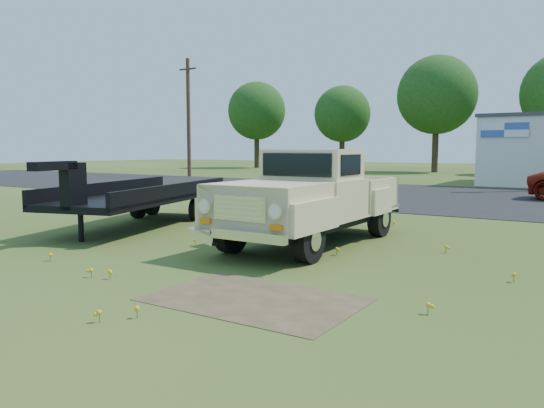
{
  "coord_description": "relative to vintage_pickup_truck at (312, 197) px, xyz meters",
  "views": [
    {
      "loc": [
        5.77,
        -9.15,
        2.18
      ],
      "look_at": [
        -0.79,
        1.0,
        0.91
      ],
      "focal_mm": 35.0,
      "sensor_mm": 36.0,
      "label": 1
    }
  ],
  "objects": [
    {
      "name": "dirt_patch_a",
      "position": [
        1.46,
        -4.4,
        -1.08
      ],
      "size": [
        3.0,
        2.0,
        0.01
      ],
      "primitive_type": "cube",
      "color": "#443824",
      "rests_on": "ground"
    },
    {
      "name": "treeline_c",
      "position": [
        -8.04,
        38.1,
        5.85
      ],
      "size": [
        7.04,
        7.04,
        10.47
      ],
      "color": "#362818",
      "rests_on": "ground"
    },
    {
      "name": "vintage_pickup_truck",
      "position": [
        0.0,
        0.0,
        0.0
      ],
      "size": [
        2.34,
        5.98,
        2.17
      ],
      "primitive_type": null,
      "rotation": [
        0.0,
        0.0,
        0.0
      ],
      "color": "#CEB58A",
      "rests_on": "ground"
    },
    {
      "name": "treeline_b",
      "position": [
        -18.04,
        39.6,
        4.58
      ],
      "size": [
        5.76,
        5.76,
        8.57
      ],
      "color": "#362818",
      "rests_on": "ground"
    },
    {
      "name": "ground",
      "position": [
        -0.04,
        -1.4,
        -1.08
      ],
      "size": [
        140.0,
        140.0,
        0.0
      ],
      "primitive_type": "plane",
      "color": "#2E4415",
      "rests_on": "ground"
    },
    {
      "name": "dirt_patch_b",
      "position": [
        -2.04,
        2.1,
        -1.08
      ],
      "size": [
        2.2,
        1.6,
        0.01
      ],
      "primitive_type": "cube",
      "color": "#443824",
      "rests_on": "ground"
    },
    {
      "name": "flatbed_trailer",
      "position": [
        -5.38,
        -0.12,
        -0.13
      ],
      "size": [
        4.11,
        7.36,
        1.91
      ],
      "primitive_type": null,
      "rotation": [
        0.0,
        0.0,
        0.27
      ],
      "color": "black",
      "rests_on": "ground"
    },
    {
      "name": "utility_pole_west",
      "position": [
        -22.04,
        20.6,
        3.52
      ],
      "size": [
        1.6,
        0.3,
        9.0
      ],
      "color": "#412A1E",
      "rests_on": "ground"
    },
    {
      "name": "treeline_a",
      "position": [
        -28.04,
        38.6,
        5.22
      ],
      "size": [
        6.4,
        6.4,
        9.52
      ],
      "color": "#362818",
      "rests_on": "ground"
    },
    {
      "name": "asphalt_lot",
      "position": [
        -0.04,
        13.6,
        -1.08
      ],
      "size": [
        90.0,
        14.0,
        0.02
      ],
      "primitive_type": "cube",
      "color": "black",
      "rests_on": "ground"
    }
  ]
}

